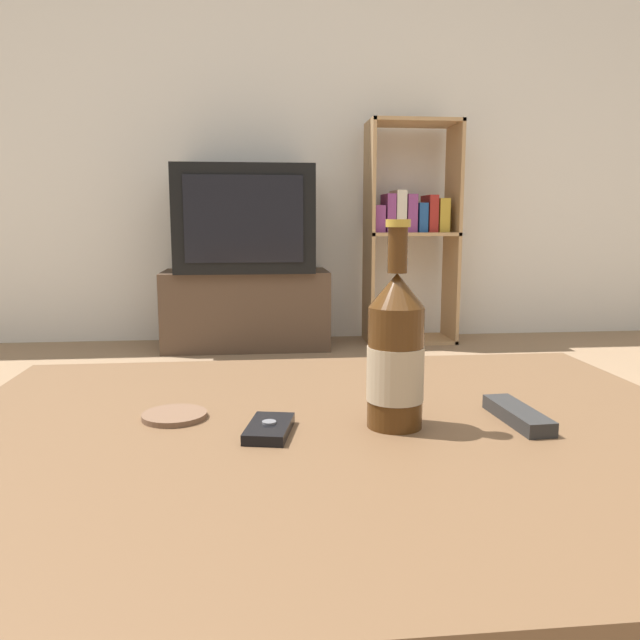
{
  "coord_description": "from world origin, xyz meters",
  "views": [
    {
      "loc": [
        -0.11,
        -0.8,
        0.72
      ],
      "look_at": [
        0.01,
        0.3,
        0.54
      ],
      "focal_mm": 35.0,
      "sensor_mm": 36.0,
      "label": 1
    }
  ],
  "objects_px": {
    "television": "(245,219)",
    "beer_bottle": "(396,354)",
    "tv_stand": "(246,309)",
    "bookshelf": "(410,226)",
    "cell_phone": "(269,428)",
    "remote_control": "(517,414)"
  },
  "relations": [
    {
      "from": "television",
      "to": "beer_bottle",
      "type": "height_order",
      "value": "television"
    },
    {
      "from": "beer_bottle",
      "to": "bookshelf",
      "type": "bearing_deg",
      "value": 75.5
    },
    {
      "from": "tv_stand",
      "to": "cell_phone",
      "type": "bearing_deg",
      "value": -88.66
    },
    {
      "from": "tv_stand",
      "to": "remote_control",
      "type": "xyz_separation_m",
      "value": [
        0.41,
        -2.74,
        0.23
      ]
    },
    {
      "from": "tv_stand",
      "to": "cell_phone",
      "type": "xyz_separation_m",
      "value": [
        0.06,
        -2.75,
        0.23
      ]
    },
    {
      "from": "tv_stand",
      "to": "beer_bottle",
      "type": "distance_m",
      "value": 2.77
    },
    {
      "from": "remote_control",
      "to": "television",
      "type": "bearing_deg",
      "value": 95.02
    },
    {
      "from": "bookshelf",
      "to": "remote_control",
      "type": "bearing_deg",
      "value": -101.14
    },
    {
      "from": "tv_stand",
      "to": "television",
      "type": "xyz_separation_m",
      "value": [
        0.0,
        -0.0,
        0.51
      ]
    },
    {
      "from": "cell_phone",
      "to": "remote_control",
      "type": "height_order",
      "value": "remote_control"
    },
    {
      "from": "television",
      "to": "cell_phone",
      "type": "bearing_deg",
      "value": -88.66
    },
    {
      "from": "beer_bottle",
      "to": "cell_phone",
      "type": "bearing_deg",
      "value": -176.11
    },
    {
      "from": "tv_stand",
      "to": "beer_bottle",
      "type": "bearing_deg",
      "value": -85.11
    },
    {
      "from": "television",
      "to": "cell_phone",
      "type": "xyz_separation_m",
      "value": [
        0.06,
        -2.75,
        -0.28
      ]
    },
    {
      "from": "tv_stand",
      "to": "bookshelf",
      "type": "bearing_deg",
      "value": 4.27
    },
    {
      "from": "television",
      "to": "bookshelf",
      "type": "bearing_deg",
      "value": 4.5
    },
    {
      "from": "tv_stand",
      "to": "television",
      "type": "relative_size",
      "value": 1.23
    },
    {
      "from": "bookshelf",
      "to": "cell_phone",
      "type": "bearing_deg",
      "value": -107.64
    },
    {
      "from": "television",
      "to": "beer_bottle",
      "type": "xyz_separation_m",
      "value": [
        0.23,
        -2.74,
        -0.18
      ]
    },
    {
      "from": "tv_stand",
      "to": "remote_control",
      "type": "relative_size",
      "value": 6.35
    },
    {
      "from": "bookshelf",
      "to": "television",
      "type": "bearing_deg",
      "value": -175.5
    },
    {
      "from": "television",
      "to": "remote_control",
      "type": "bearing_deg",
      "value": -81.49
    }
  ]
}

